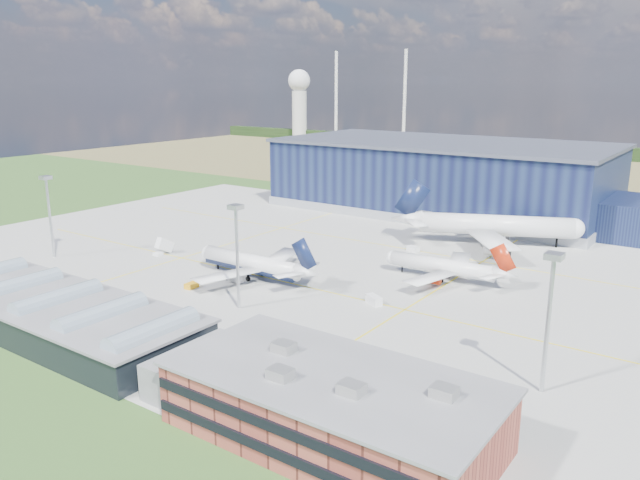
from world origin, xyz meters
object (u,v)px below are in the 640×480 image
at_px(light_mast_west, 48,203).
at_px(airliner_widebody, 496,215).
at_px(ops_building, 332,405).
at_px(gse_van_a, 119,305).
at_px(gse_tug_a, 191,286).
at_px(gse_van_b, 374,300).
at_px(light_mast_center, 237,240).
at_px(gse_tug_c, 444,229).
at_px(gse_cart_b, 413,249).
at_px(hangar, 449,180).
at_px(airstair, 165,248).
at_px(gse_tug_b, 277,331).
at_px(airliner_red, 442,258).
at_px(car_b, 295,371).
at_px(airliner_navy, 251,254).
at_px(light_mast_east, 550,300).
at_px(car_a, 321,365).

relative_size(light_mast_west, airliner_widebody, 0.40).
height_order(ops_building, gse_van_a, ops_building).
xyz_separation_m(gse_tug_a, gse_van_b, (41.10, 15.75, 0.32)).
height_order(light_mast_west, light_mast_center, same).
relative_size(gse_tug_c, gse_cart_b, 1.02).
bearing_deg(hangar, airstair, -111.01).
relative_size(hangar, gse_cart_b, 43.21).
bearing_deg(gse_tug_b, airliner_widebody, 126.03).
relative_size(hangar, airliner_red, 4.22).
bearing_deg(airliner_widebody, gse_van_b, -116.21).
bearing_deg(gse_van_a, car_b, -93.95).
relative_size(gse_van_b, car_b, 1.27).
xyz_separation_m(gse_tug_b, car_b, (13.45, -11.65, -0.03)).
xyz_separation_m(airliner_navy, airstair, (-35.12, 2.36, -4.61)).
bearing_deg(airliner_widebody, airliner_navy, -143.03).
relative_size(light_mast_east, gse_tug_b, 8.44).
distance_m(airliner_widebody, airstair, 97.97).
distance_m(airliner_navy, car_a, 54.33).
relative_size(light_mast_center, gse_van_b, 5.30).
distance_m(gse_tug_b, airstair, 68.52).
xyz_separation_m(gse_cart_b, car_a, (22.13, -77.61, -0.08)).
distance_m(gse_cart_b, airstair, 71.55).
distance_m(ops_building, light_mast_center, 55.13).
bearing_deg(gse_tug_a, airliner_red, 36.97).
bearing_deg(airstair, gse_tug_a, -29.42).
xyz_separation_m(light_mast_east, gse_van_b, (-42.31, 19.16, -14.44)).
bearing_deg(car_a, light_mast_west, 64.64).
height_order(light_mast_east, airstair, light_mast_east).
distance_m(airliner_navy, car_b, 55.17).
height_order(gse_tug_b, car_a, car_a).
bearing_deg(gse_cart_b, gse_van_a, 174.28).
relative_size(hangar, gse_tug_c, 42.37).
height_order(car_a, car_b, car_a).
relative_size(light_mast_west, gse_tug_b, 8.44).
height_order(light_mast_center, gse_van_b, light_mast_center).
relative_size(light_mast_east, gse_tug_a, 7.11).
height_order(airliner_navy, gse_tug_b, airliner_navy).
distance_m(light_mast_west, gse_van_a, 54.29).
relative_size(gse_tug_b, gse_tug_c, 0.80).
height_order(light_mast_east, car_b, light_mast_east).
distance_m(light_mast_east, gse_van_b, 48.64).
bearing_deg(airliner_navy, gse_cart_b, -114.36).
relative_size(airliner_red, airstair, 6.87).
xyz_separation_m(ops_building, airliner_navy, (-57.19, 48.00, 1.42)).
distance_m(gse_van_b, airstair, 70.01).
relative_size(gse_van_a, airstair, 1.16).
height_order(hangar, airliner_red, hangar).
bearing_deg(airliner_red, hangar, -68.34).
relative_size(airliner_navy, airliner_red, 1.11).
relative_size(light_mast_east, car_a, 6.09).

